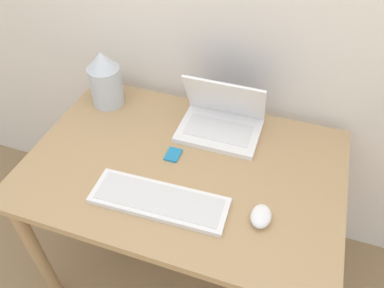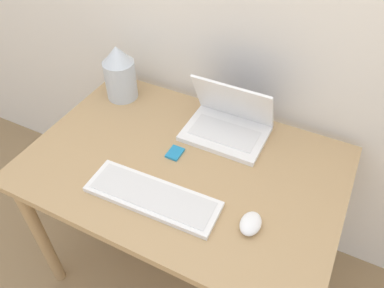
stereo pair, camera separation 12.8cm
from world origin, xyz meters
The scene contains 6 objects.
desk centered at (0.00, 0.38, 0.64)m, with size 1.14×0.76×0.73m.
laptop centered at (0.08, 0.61, 0.78)m, with size 0.31×0.23×0.23m.
keyboard centered at (-0.02, 0.20, 0.74)m, with size 0.46×0.16×0.02m.
mouse centered at (0.31, 0.23, 0.75)m, with size 0.06×0.09×0.04m.
vase centered at (-0.43, 0.63, 0.85)m, with size 0.13×0.13×0.24m.
mp3_player centered at (-0.05, 0.41, 0.73)m, with size 0.05×0.07×0.01m.
Camera 2 is at (0.45, -0.44, 1.72)m, focal length 35.00 mm.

